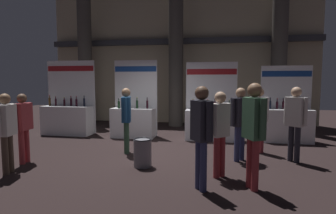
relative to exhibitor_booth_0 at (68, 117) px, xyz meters
name	(u,v)px	position (x,y,z in m)	size (l,w,h in m)	color
ground_plane	(151,151)	(3.42, -1.77, -0.63)	(24.00, 24.00, 0.00)	black
hall_colonnade	(178,50)	(3.42, 3.24, 2.55)	(11.63, 1.38, 6.47)	gray
exhibitor_booth_0	(68,117)	(0.00, 0.00, 0.00)	(1.79, 0.66, 2.58)	white
exhibitor_booth_1	(134,119)	(2.40, -0.03, -0.01)	(1.48, 0.66, 2.56)	white
exhibitor_booth_2	(211,121)	(4.94, 0.02, -0.03)	(1.64, 0.66, 2.48)	white
exhibitor_booth_3	(287,122)	(7.26, 0.17, -0.02)	(1.52, 0.66, 2.35)	white
trash_bin	(143,153)	(3.56, -3.08, -0.32)	(0.39, 0.39, 0.62)	slate
visitor_0	(220,128)	(5.22, -3.45, 0.35)	(0.40, 0.39, 1.67)	maroon
visitor_1	(126,115)	(2.84, -2.04, 0.37)	(0.30, 0.53, 1.69)	#33563D
visitor_2	(23,122)	(0.83, -3.31, 0.32)	(0.27, 0.59, 1.59)	maroon
visitor_3	(254,126)	(5.78, -3.96, 0.49)	(0.38, 0.52, 1.84)	maroon
visitor_4	(259,114)	(6.23, -1.32, 0.38)	(0.45, 0.44, 1.69)	maroon
visitor_5	(201,128)	(4.90, -4.16, 0.45)	(0.40, 0.43, 1.79)	navy
visitor_6	(240,117)	(5.68, -2.23, 0.41)	(0.46, 0.47, 1.72)	navy
visitor_7	(6,126)	(1.00, -4.00, 0.35)	(0.32, 0.56, 1.63)	#47382D
visitor_8	(295,117)	(6.92, -2.09, 0.42)	(0.45, 0.44, 1.74)	#23232D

